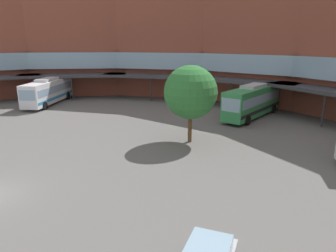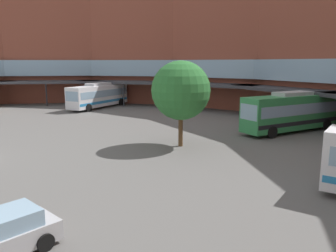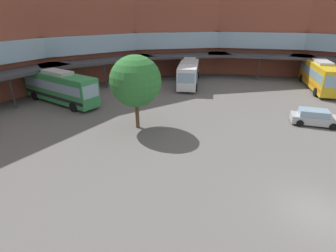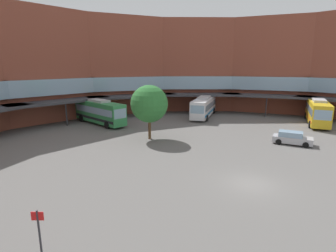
{
  "view_description": "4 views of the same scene",
  "coord_description": "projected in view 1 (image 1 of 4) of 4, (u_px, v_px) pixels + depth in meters",
  "views": [
    {
      "loc": [
        18.48,
        -6.57,
        8.89
      ],
      "look_at": [
        2.91,
        13.54,
        1.87
      ],
      "focal_mm": 33.14,
      "sensor_mm": 36.0,
      "label": 1
    },
    {
      "loc": [
        25.98,
        1.51,
        6.71
      ],
      "look_at": [
        1.79,
        15.74,
        1.38
      ],
      "focal_mm": 35.79,
      "sensor_mm": 36.0,
      "label": 2
    },
    {
      "loc": [
        -14.29,
        0.52,
        10.44
      ],
      "look_at": [
        2.59,
        11.66,
        1.51
      ],
      "focal_mm": 28.22,
      "sensor_mm": 36.0,
      "label": 3
    },
    {
      "loc": [
        -19.02,
        -8.86,
        9.29
      ],
      "look_at": [
        2.97,
        11.98,
        2.4
      ],
      "focal_mm": 28.74,
      "sensor_mm": 36.0,
      "label": 4
    }
  ],
  "objects": [
    {
      "name": "plaza_tree",
      "position": [
        191.0,
        92.0,
        27.02
      ],
      "size": [
        4.71,
        4.71,
        6.89
      ],
      "color": "brown",
      "rests_on": "ground"
    },
    {
      "name": "station_building",
      "position": [
        188.0,
        43.0,
        31.78
      ],
      "size": [
        81.45,
        49.29,
        18.2
      ],
      "color": "brown",
      "rests_on": "ground"
    },
    {
      "name": "bus_2",
      "position": [
        253.0,
        101.0,
        36.81
      ],
      "size": [
        2.84,
        11.25,
        3.94
      ],
      "rotation": [
        0.0,
        0.0,
        4.7
      ],
      "color": "#338C4C",
      "rests_on": "ground"
    },
    {
      "name": "bus_0",
      "position": [
        48.0,
        91.0,
        44.58
      ],
      "size": [
        8.26,
        10.96,
        3.73
      ],
      "rotation": [
        0.0,
        0.0,
        5.28
      ],
      "color": "white",
      "rests_on": "ground"
    }
  ]
}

